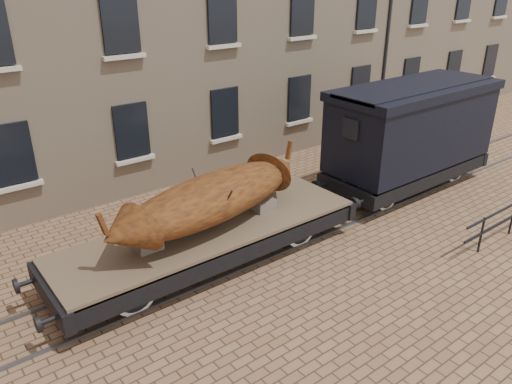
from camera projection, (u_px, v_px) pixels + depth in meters
ground at (296, 230)px, 14.18m from camera, size 90.00×90.00×0.00m
rail_track at (296, 229)px, 14.17m from camera, size 30.00×1.52×0.06m
flatcar_wagon at (210, 235)px, 12.25m from camera, size 8.74×2.37×1.32m
iron_boat at (212, 198)px, 11.90m from camera, size 6.02×2.57×1.47m
goods_van at (412, 125)px, 16.02m from camera, size 6.78×2.47×3.51m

